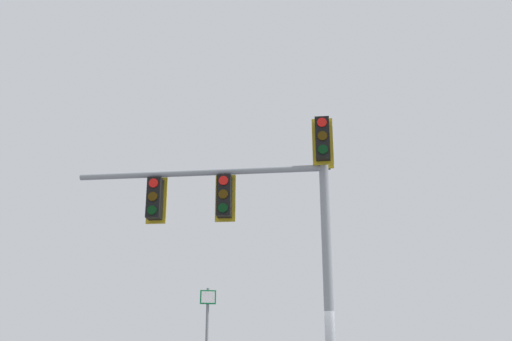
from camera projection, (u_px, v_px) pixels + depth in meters
name	position (u px, v px, depth m)	size (l,w,h in m)	color
signal_mast_assembly	(270.00, 204.00, 12.11)	(4.53, 4.03, 6.54)	gray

